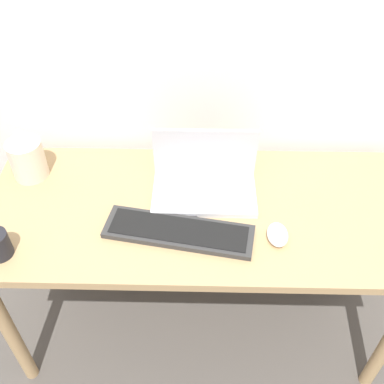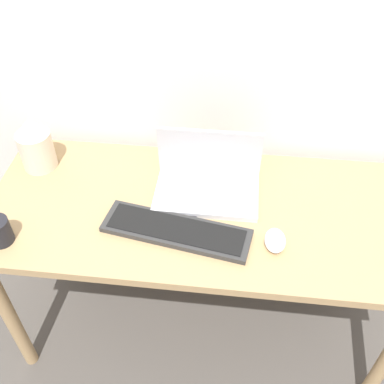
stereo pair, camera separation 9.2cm
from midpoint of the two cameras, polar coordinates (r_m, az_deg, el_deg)
wall_back at (r=1.52m, az=4.92°, el=22.82°), size 6.00×0.05×2.50m
desk at (r=1.56m, az=2.86°, el=-4.37°), size 1.45×0.62×0.71m
laptop at (r=1.53m, az=3.71°, el=1.47°), size 0.35×0.21×0.23m
keyboard at (r=1.42m, az=-0.13°, el=-4.98°), size 0.49×0.21×0.02m
mouse at (r=1.41m, az=12.37°, el=-6.09°), size 0.07×0.10×0.04m
vase at (r=1.68m, az=-17.83°, el=5.80°), size 0.12×0.12×0.20m
mp3_player at (r=1.48m, az=1.63°, el=-2.69°), size 0.04×0.06×0.01m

